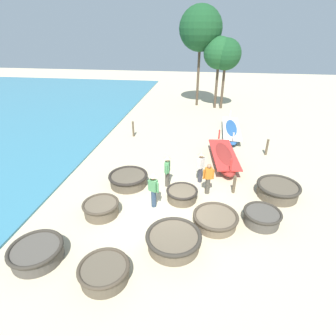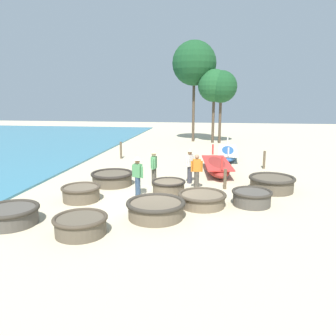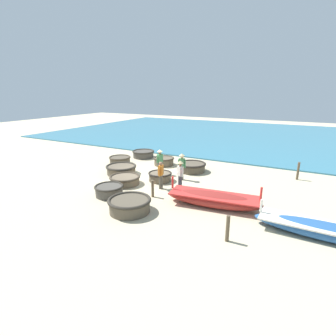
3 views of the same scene
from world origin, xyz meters
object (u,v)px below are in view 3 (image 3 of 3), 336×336
(mooring_post_shoreline, at_px, (228,228))
(coracle_tilted, at_px, (109,190))
(coracle_far_left, at_px, (192,167))
(coracle_weathered, at_px, (164,161))
(coracle_front_left, at_px, (120,160))
(fisherman_standing_right, at_px, (180,173))
(coracle_front_right, at_px, (121,169))
(long_boat_ochre_hull, at_px, (214,199))
(coracle_upturned, at_px, (143,154))
(coracle_nearest, at_px, (130,205))
(coracle_far_right, at_px, (160,176))
(mooring_post_inland, at_px, (298,171))
(long_boat_green_hull, at_px, (331,232))
(coracle_center, at_px, (125,180))
(fisherman_hauling, at_px, (182,165))
(fisherman_standing_left, at_px, (160,160))
(fisherman_with_hat, at_px, (161,175))
(mooring_post_mid_beach, at_px, (153,189))

(mooring_post_shoreline, bearing_deg, coracle_tilted, -101.66)
(coracle_far_left, xyz_separation_m, coracle_weathered, (-0.49, -2.46, -0.01))
(coracle_front_left, height_order, fisherman_standing_right, fisherman_standing_right)
(coracle_far_left, relative_size, coracle_front_left, 1.20)
(coracle_front_right, height_order, long_boat_ochre_hull, long_boat_ochre_hull)
(coracle_far_left, height_order, long_boat_ochre_hull, long_boat_ochre_hull)
(coracle_upturned, height_order, coracle_front_left, coracle_upturned)
(coracle_nearest, bearing_deg, coracle_front_left, -138.96)
(coracle_far_right, bearing_deg, mooring_post_shoreline, 49.46)
(mooring_post_shoreline, relative_size, mooring_post_inland, 0.92)
(coracle_far_left, height_order, coracle_nearest, coracle_nearest)
(coracle_far_right, distance_m, coracle_nearest, 4.50)
(coracle_front_left, xyz_separation_m, coracle_nearest, (6.40, 5.57, 0.04))
(coracle_far_right, distance_m, long_boat_green_hull, 9.31)
(mooring_post_inland, bearing_deg, long_boat_green_hull, 11.69)
(coracle_weathered, bearing_deg, coracle_nearest, 17.81)
(coracle_front_left, relative_size, coracle_center, 0.90)
(coracle_front_right, distance_m, fisherman_hauling, 4.19)
(coracle_weathered, bearing_deg, fisherman_standing_left, 22.33)
(coracle_weathered, relative_size, coracle_nearest, 0.78)
(coracle_far_left, bearing_deg, coracle_front_right, -54.67)
(coracle_far_left, xyz_separation_m, coracle_nearest, (7.19, 0.01, 0.02))
(long_boat_ochre_hull, height_order, fisherman_with_hat, fisherman_with_hat)
(fisherman_standing_right, xyz_separation_m, mooring_post_inland, (-5.00, 5.70, -0.40))
(coracle_front_left, relative_size, fisherman_with_hat, 1.04)
(coracle_center, bearing_deg, long_boat_green_hull, 82.83)
(mooring_post_shoreline, bearing_deg, fisherman_hauling, -141.31)
(coracle_front_left, distance_m, long_boat_green_hull, 14.35)
(fisherman_standing_left, bearing_deg, coracle_front_left, -101.60)
(mooring_post_shoreline, bearing_deg, long_boat_ochre_hull, -152.03)
(coracle_upturned, bearing_deg, mooring_post_mid_beach, 36.50)
(coracle_tilted, distance_m, mooring_post_inland, 11.46)
(fisherman_with_hat, bearing_deg, fisherman_standing_left, -149.16)
(coracle_front_right, height_order, coracle_center, coracle_front_right)
(coracle_center, distance_m, long_boat_ochre_hull, 5.67)
(long_boat_green_hull, bearing_deg, coracle_nearest, -78.56)
(coracle_weathered, xyz_separation_m, mooring_post_shoreline, (8.00, 7.07, 0.19))
(coracle_far_right, height_order, long_boat_green_hull, long_boat_green_hull)
(long_boat_ochre_hull, relative_size, fisherman_with_hat, 2.96)
(coracle_front_right, bearing_deg, coracle_center, 43.61)
(coracle_weathered, relative_size, fisherman_standing_left, 0.92)
(coracle_far_left, bearing_deg, coracle_far_right, -18.23)
(mooring_post_shoreline, bearing_deg, fisherman_standing_right, -136.17)
(coracle_tilted, height_order, coracle_far_right, coracle_tilted)
(mooring_post_mid_beach, height_order, mooring_post_inland, mooring_post_inland)
(coracle_upturned, relative_size, fisherman_standing_left, 1.09)
(coracle_upturned, height_order, fisherman_hauling, fisherman_hauling)
(coracle_tilted, xyz_separation_m, mooring_post_mid_beach, (-0.94, 2.10, 0.15))
(coracle_tilted, height_order, coracle_weathered, coracle_weathered)
(coracle_front_right, xyz_separation_m, mooring_post_inland, (-4.22, 10.41, 0.23))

